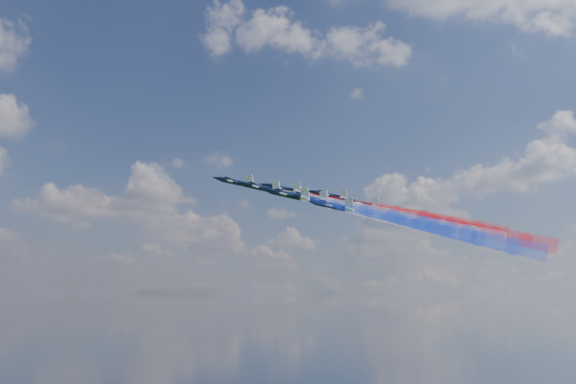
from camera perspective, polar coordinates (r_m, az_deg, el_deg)
jet_lead at (r=179.04m, az=-4.55°, el=0.85°), size 15.59×16.59×7.58m
trail_lead at (r=168.95m, az=3.58°, el=-0.92°), size 26.73×38.15×15.28m
jet_inner_left at (r=168.12m, az=-2.43°, el=0.39°), size 15.59×16.59×7.58m
trail_inner_left at (r=159.15m, az=6.36°, el=-1.52°), size 26.73×38.15×15.28m
jet_inner_right at (r=182.07m, az=-0.54°, el=0.31°), size 15.59×16.59×7.58m
trail_inner_right at (r=173.79m, az=7.61°, el=-1.45°), size 26.73×38.15×15.28m
jet_outer_left at (r=155.67m, az=-0.12°, el=-0.22°), size 15.59×16.59×7.58m
trail_outer_left at (r=147.96m, az=9.50°, el=-2.31°), size 26.73×38.15×15.28m
jet_center_third at (r=170.53m, az=1.60°, el=-0.47°), size 15.59×16.59×7.58m
trail_center_third at (r=163.43m, az=10.41°, el=-2.37°), size 26.73×38.15×15.28m
jet_outer_right at (r=188.61m, az=3.38°, el=-0.27°), size 15.59×16.59×7.58m
trail_outer_right at (r=182.11m, az=11.36°, el=-1.97°), size 26.73×38.15×15.28m
jet_rear_left at (r=159.48m, az=3.64°, el=-1.15°), size 15.59×16.59×7.58m
trail_rear_left at (r=153.53m, az=13.14°, el=-3.20°), size 26.73×38.15×15.28m
jet_rear_right at (r=175.11m, az=5.96°, el=-0.98°), size 15.59×16.59×7.58m
trail_rear_right at (r=170.01m, az=14.64°, el=-2.82°), size 26.73×38.15×15.28m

